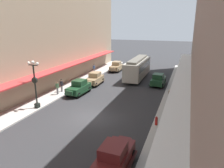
% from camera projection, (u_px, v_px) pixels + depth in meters
% --- Properties ---
extents(ground_plane, '(200.00, 200.00, 0.00)m').
position_uv_depth(ground_plane, '(91.00, 117.00, 20.82)').
color(ground_plane, '#2D2D30').
extents(sidewalk_left, '(3.00, 60.00, 0.15)m').
position_uv_depth(sidewalk_left, '(30.00, 107.00, 23.28)').
color(sidewalk_left, '#B7B5AD').
rests_on(sidewalk_left, ground).
extents(sidewalk_right, '(3.00, 60.00, 0.15)m').
position_uv_depth(sidewalk_right, '(169.00, 129.00, 18.32)').
color(sidewalk_right, '#B7B5AD').
rests_on(sidewalk_right, ground).
extents(building_row_right, '(4.30, 60.00, 20.76)m').
position_uv_depth(building_row_right, '(220.00, 2.00, 14.55)').
color(building_row_right, gray).
rests_on(building_row_right, ground).
extents(parked_car_0, '(2.26, 4.30, 1.84)m').
position_uv_depth(parked_car_0, '(94.00, 78.00, 31.78)').
color(parked_car_0, '#997F5B').
rests_on(parked_car_0, ground).
extents(parked_car_1, '(2.28, 4.31, 1.84)m').
position_uv_depth(parked_car_1, '(79.00, 87.00, 27.46)').
color(parked_car_1, '#193D23').
rests_on(parked_car_1, ground).
extents(parked_car_2, '(2.18, 4.27, 1.84)m').
position_uv_depth(parked_car_2, '(114.00, 156.00, 13.15)').
color(parked_car_2, '#591919').
rests_on(parked_car_2, ground).
extents(parked_car_3, '(2.26, 4.30, 1.84)m').
position_uv_depth(parked_car_3, '(116.00, 66.00, 40.78)').
color(parked_car_3, '#997F5B').
rests_on(parked_car_3, ground).
extents(parked_car_4, '(2.24, 4.30, 1.84)m').
position_uv_depth(parked_car_4, '(158.00, 79.00, 31.17)').
color(parked_car_4, '#193D23').
rests_on(parked_car_4, ground).
extents(streetcar, '(2.57, 9.61, 3.46)m').
position_uv_depth(streetcar, '(138.00, 67.00, 34.95)').
color(streetcar, '#ADA899').
rests_on(streetcar, ground).
extents(lamp_post_with_clock, '(1.42, 0.44, 5.16)m').
position_uv_depth(lamp_post_with_clock, '(35.00, 83.00, 22.00)').
color(lamp_post_with_clock, black).
rests_on(lamp_post_with_clock, sidewalk_left).
extents(fire_hydrant, '(0.24, 0.24, 0.82)m').
position_uv_depth(fire_hydrant, '(156.00, 121.00, 18.80)').
color(fire_hydrant, '#B21E19').
rests_on(fire_hydrant, sidewalk_right).
extents(pedestrian_0, '(0.36, 0.28, 1.67)m').
position_uv_depth(pedestrian_0, '(62.00, 85.00, 27.93)').
color(pedestrian_0, slate).
rests_on(pedestrian_0, sidewalk_left).
extents(pedestrian_1, '(0.36, 0.28, 1.67)m').
position_uv_depth(pedestrian_1, '(180.00, 144.00, 14.38)').
color(pedestrian_1, '#4C4238').
rests_on(pedestrian_1, sidewalk_right).
extents(pedestrian_2, '(0.36, 0.28, 1.67)m').
position_uv_depth(pedestrian_2, '(94.00, 68.00, 38.44)').
color(pedestrian_2, slate).
rests_on(pedestrian_2, sidewalk_left).
extents(pedestrian_3, '(0.36, 0.24, 1.64)m').
position_uv_depth(pedestrian_3, '(170.00, 96.00, 23.99)').
color(pedestrian_3, '#2D2D33').
rests_on(pedestrian_3, sidewalk_right).
extents(pedestrian_4, '(0.36, 0.24, 1.64)m').
position_uv_depth(pedestrian_4, '(57.00, 88.00, 26.85)').
color(pedestrian_4, slate).
rests_on(pedestrian_4, sidewalk_left).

